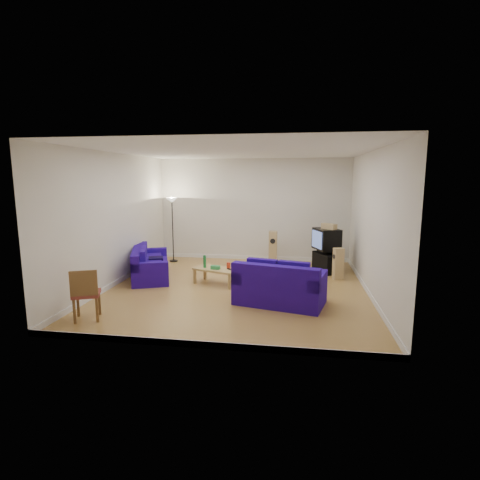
# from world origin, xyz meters

# --- Properties ---
(room) EXTENTS (6.01, 6.51, 3.21)m
(room) POSITION_xyz_m (0.00, 0.00, 1.54)
(room) COLOR olive
(room) RESTS_ON ground
(sofa_three_seat) EXTENTS (1.54, 2.21, 0.79)m
(sofa_three_seat) POSITION_xyz_m (-2.47, 0.62, 0.29)
(sofa_three_seat) COLOR #1A0079
(sofa_three_seat) RESTS_ON ground
(sofa_loveseat) EXTENTS (1.98, 1.40, 0.90)m
(sofa_loveseat) POSITION_xyz_m (1.03, -1.00, 0.34)
(sofa_loveseat) COLOR #1A0079
(sofa_loveseat) RESTS_ON ground
(coffee_table) EXTENTS (1.23, 0.90, 0.40)m
(coffee_table) POSITION_xyz_m (-0.56, 0.27, 0.35)
(coffee_table) COLOR tan
(coffee_table) RESTS_ON ground
(bottle) EXTENTS (0.08, 0.08, 0.31)m
(bottle) POSITION_xyz_m (-0.87, 0.29, 0.56)
(bottle) COLOR #197233
(bottle) RESTS_ON coffee_table
(tissue_box) EXTENTS (0.23, 0.15, 0.09)m
(tissue_box) POSITION_xyz_m (-0.57, 0.17, 0.45)
(tissue_box) COLOR green
(tissue_box) RESTS_ON coffee_table
(red_canister) EXTENTS (0.13, 0.13, 0.13)m
(red_canister) POSITION_xyz_m (-0.28, 0.36, 0.47)
(red_canister) COLOR red
(red_canister) RESTS_ON coffee_table
(remote) EXTENTS (0.15, 0.15, 0.02)m
(remote) POSITION_xyz_m (-0.23, 0.19, 0.41)
(remote) COLOR black
(remote) RESTS_ON coffee_table
(tv_stand) EXTENTS (0.81, 0.99, 0.53)m
(tv_stand) POSITION_xyz_m (2.23, 1.94, 0.27)
(tv_stand) COLOR black
(tv_stand) RESTS_ON ground
(av_receiver) EXTENTS (0.52, 0.54, 0.10)m
(av_receiver) POSITION_xyz_m (2.21, 2.00, 0.58)
(av_receiver) COLOR black
(av_receiver) RESTS_ON tv_stand
(television) EXTENTS (0.79, 0.91, 0.58)m
(television) POSITION_xyz_m (2.19, 1.96, 0.92)
(television) COLOR black
(television) RESTS_ON av_receiver
(centre_speaker) EXTENTS (0.43, 0.43, 0.15)m
(centre_speaker) POSITION_xyz_m (2.24, 1.88, 1.29)
(centre_speaker) COLOR tan
(centre_speaker) RESTS_ON television
(speaker_left) EXTENTS (0.24, 0.32, 1.02)m
(speaker_left) POSITION_xyz_m (0.68, 2.56, 0.51)
(speaker_left) COLOR tan
(speaker_left) RESTS_ON ground
(speaker_right) EXTENTS (0.29, 0.26, 0.82)m
(speaker_right) POSITION_xyz_m (2.45, 1.18, 0.41)
(speaker_right) COLOR tan
(speaker_right) RESTS_ON ground
(floor_lamp) EXTENTS (0.34, 0.34, 2.00)m
(floor_lamp) POSITION_xyz_m (-2.45, 2.58, 1.65)
(floor_lamp) COLOR black
(floor_lamp) RESTS_ON ground
(dining_chair) EXTENTS (0.61, 0.61, 0.98)m
(dining_chair) POSITION_xyz_m (-2.42, -2.44, 0.55)
(dining_chair) COLOR brown
(dining_chair) RESTS_ON ground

